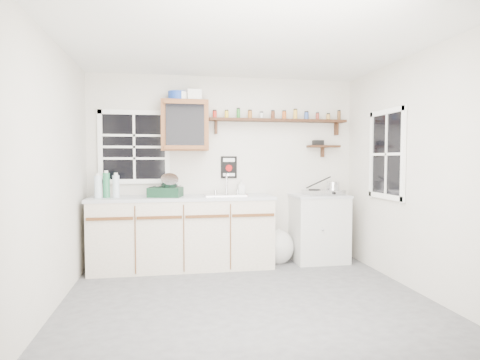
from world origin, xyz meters
name	(u,v)px	position (x,y,z in m)	size (l,w,h in m)	color
room	(247,174)	(0.00, 0.00, 1.25)	(3.64, 3.24, 2.54)	#4B4B4D
main_cabinet	(183,232)	(-0.58, 1.30, 0.46)	(2.31, 0.63, 0.92)	#BAAD9A
right_cabinet	(319,228)	(1.25, 1.32, 0.46)	(0.73, 0.57, 0.91)	silver
sink	(225,195)	(-0.05, 1.30, 0.93)	(0.52, 0.44, 0.29)	silver
upper_cabinet	(185,126)	(-0.55, 1.44, 1.82)	(0.60, 0.32, 0.65)	brown
upper_cabinet_clutter	(184,96)	(-0.56, 1.44, 2.21)	(0.43, 0.24, 0.14)	#173795
spice_shelf	(278,120)	(0.73, 1.51, 1.93)	(1.91, 0.18, 0.35)	black
secondary_shelf	(322,146)	(1.36, 1.52, 1.58)	(0.45, 0.16, 0.24)	black
warning_sign	(229,167)	(0.05, 1.59, 1.28)	(0.22, 0.02, 0.30)	black
window_back	(134,147)	(-1.20, 1.59, 1.55)	(0.93, 0.03, 0.98)	black
window_right	(387,154)	(1.79, 0.55, 1.45)	(0.03, 0.78, 1.08)	black
water_bottles	(106,186)	(-1.51, 1.27, 1.07)	(0.29, 0.13, 0.33)	silver
dish_rack	(167,189)	(-0.78, 1.27, 1.02)	(0.46, 0.39, 0.30)	black
soap_bottle	(241,187)	(0.21, 1.52, 1.02)	(0.09, 0.09, 0.19)	silver
rag	(243,196)	(0.16, 1.16, 0.93)	(0.13, 0.11, 0.02)	maroon
hotplate	(324,192)	(1.30, 1.30, 0.94)	(0.56, 0.35, 0.08)	silver
saucepan	(332,186)	(1.43, 1.31, 1.03)	(0.43, 0.21, 0.18)	silver
trash_bag	(277,247)	(0.67, 1.35, 0.21)	(0.44, 0.40, 0.50)	silver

